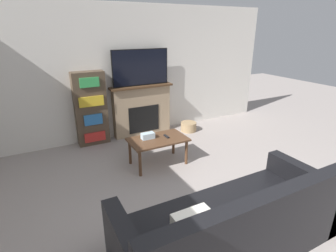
{
  "coord_description": "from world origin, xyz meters",
  "views": [
    {
      "loc": [
        -1.86,
        -0.95,
        2.23
      ],
      "look_at": [
        0.02,
        2.63,
        0.71
      ],
      "focal_mm": 28.0,
      "sensor_mm": 36.0,
      "label": 1
    }
  ],
  "objects_px": {
    "tv": "(141,68)",
    "coffee_table": "(158,142)",
    "storage_basket": "(189,127)",
    "fireplace": "(142,110)",
    "couch": "(231,227)",
    "bookshelf": "(91,109)"
  },
  "relations": [
    {
      "from": "tv",
      "to": "coffee_table",
      "type": "relative_size",
      "value": 1.25
    },
    {
      "from": "fireplace",
      "to": "coffee_table",
      "type": "distance_m",
      "value": 1.48
    },
    {
      "from": "couch",
      "to": "coffee_table",
      "type": "distance_m",
      "value": 2.07
    },
    {
      "from": "couch",
      "to": "storage_basket",
      "type": "bearing_deg",
      "value": 65.38
    },
    {
      "from": "fireplace",
      "to": "tv",
      "type": "xyz_separation_m",
      "value": [
        0.0,
        -0.02,
        0.91
      ]
    },
    {
      "from": "bookshelf",
      "to": "storage_basket",
      "type": "bearing_deg",
      "value": -9.12
    },
    {
      "from": "coffee_table",
      "to": "bookshelf",
      "type": "height_order",
      "value": "bookshelf"
    },
    {
      "from": "coffee_table",
      "to": "storage_basket",
      "type": "distance_m",
      "value": 1.72
    },
    {
      "from": "couch",
      "to": "tv",
      "type": "bearing_deg",
      "value": 82.67
    },
    {
      "from": "couch",
      "to": "coffee_table",
      "type": "xyz_separation_m",
      "value": [
        0.14,
        2.06,
        0.12
      ]
    },
    {
      "from": "tv",
      "to": "coffee_table",
      "type": "height_order",
      "value": "tv"
    },
    {
      "from": "fireplace",
      "to": "couch",
      "type": "bearing_deg",
      "value": -97.29
    },
    {
      "from": "fireplace",
      "to": "bookshelf",
      "type": "height_order",
      "value": "bookshelf"
    },
    {
      "from": "tv",
      "to": "storage_basket",
      "type": "relative_size",
      "value": 3.42
    },
    {
      "from": "storage_basket",
      "to": "coffee_table",
      "type": "bearing_deg",
      "value": -140.11
    },
    {
      "from": "bookshelf",
      "to": "couch",
      "type": "bearing_deg",
      "value": -79.56
    },
    {
      "from": "fireplace",
      "to": "couch",
      "type": "xyz_separation_m",
      "value": [
        -0.45,
        -3.5,
        -0.26
      ]
    },
    {
      "from": "fireplace",
      "to": "coffee_table",
      "type": "bearing_deg",
      "value": -101.91
    },
    {
      "from": "fireplace",
      "to": "storage_basket",
      "type": "xyz_separation_m",
      "value": [
        0.99,
        -0.36,
        -0.45
      ]
    },
    {
      "from": "storage_basket",
      "to": "fireplace",
      "type": "bearing_deg",
      "value": 160.22
    },
    {
      "from": "fireplace",
      "to": "bookshelf",
      "type": "distance_m",
      "value": 1.1
    },
    {
      "from": "fireplace",
      "to": "tv",
      "type": "relative_size",
      "value": 1.12
    }
  ]
}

